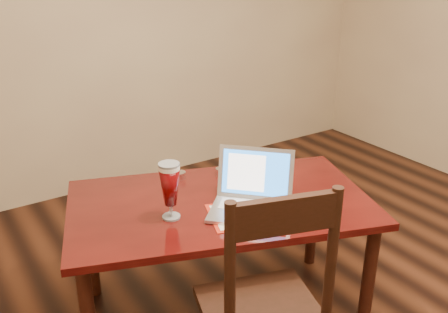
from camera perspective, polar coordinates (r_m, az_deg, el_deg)
dining_table at (r=2.45m, az=-0.43°, el=-6.58°), size 1.63×1.25×0.95m
dining_chair at (r=2.03m, az=4.73°, el=-17.24°), size 0.57×0.55×1.08m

